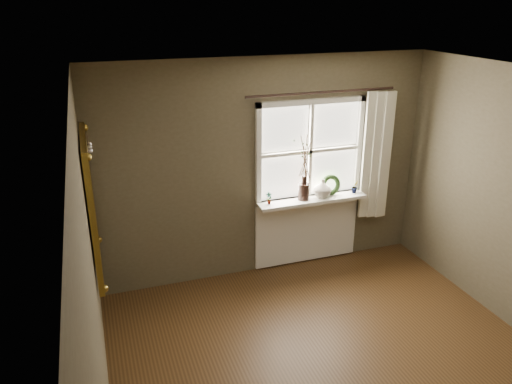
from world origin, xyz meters
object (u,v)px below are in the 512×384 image
object	(u,v)px
cream_vase	(322,188)
gilt_mirror	(91,204)
dark_jug	(304,192)
wreath	(330,187)

from	to	relation	value
cream_vase	gilt_mirror	distance (m)	2.72
dark_jug	wreath	xyz separation A→B (m)	(0.38, 0.04, -0.00)
wreath	gilt_mirror	distance (m)	2.85
dark_jug	wreath	bearing A→B (deg)	6.07
cream_vase	dark_jug	bearing A→B (deg)	180.00
dark_jug	gilt_mirror	size ratio (longest dim) A/B	0.15
wreath	gilt_mirror	world-z (taller)	gilt_mirror
cream_vase	wreath	bearing A→B (deg)	17.17
dark_jug	cream_vase	distance (m)	0.25
cream_vase	gilt_mirror	world-z (taller)	gilt_mirror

